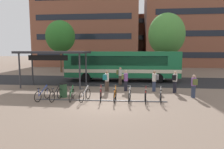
# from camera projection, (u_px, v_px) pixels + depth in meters

# --- Properties ---
(ground) EXTENTS (200.00, 200.00, 0.00)m
(ground) POSITION_uv_depth(u_px,v_px,m) (105.00, 104.00, 12.32)
(ground) COLOR #7A6656
(bus_lane_asphalt) EXTENTS (80.00, 7.20, 0.01)m
(bus_lane_asphalt) POSITION_uv_depth(u_px,v_px,m) (117.00, 81.00, 21.71)
(bus_lane_asphalt) COLOR #232326
(bus_lane_asphalt) RESTS_ON ground
(city_bus) EXTENTS (12.10, 2.98, 3.20)m
(city_bus) POSITION_uv_depth(u_px,v_px,m) (123.00, 65.00, 21.44)
(city_bus) COLOR #196B3D
(city_bus) RESTS_ON ground
(bike_rack) EXTENTS (8.70, 0.35, 0.70)m
(bike_rack) POSITION_uv_depth(u_px,v_px,m) (100.00, 100.00, 13.08)
(bike_rack) COLOR #47474C
(bike_rack) RESTS_ON ground
(parked_bicycle_blue_0) EXTENTS (0.53, 1.70, 0.99)m
(parked_bicycle_blue_0) POSITION_uv_depth(u_px,v_px,m) (43.00, 95.00, 13.23)
(parked_bicycle_blue_0) COLOR black
(parked_bicycle_blue_0) RESTS_ON ground
(parked_bicycle_black_1) EXTENTS (0.52, 1.72, 0.99)m
(parked_bicycle_black_1) POSITION_uv_depth(u_px,v_px,m) (56.00, 95.00, 13.17)
(parked_bicycle_black_1) COLOR black
(parked_bicycle_black_1) RESTS_ON ground
(parked_bicycle_green_2) EXTENTS (0.52, 1.72, 0.99)m
(parked_bicycle_green_2) POSITION_uv_depth(u_px,v_px,m) (72.00, 95.00, 13.14)
(parked_bicycle_green_2) COLOR black
(parked_bicycle_green_2) RESTS_ON ground
(parked_bicycle_white_3) EXTENTS (0.55, 1.70, 0.99)m
(parked_bicycle_white_3) POSITION_uv_depth(u_px,v_px,m) (85.00, 95.00, 13.09)
(parked_bicycle_white_3) COLOR black
(parked_bicycle_white_3) RESTS_ON ground
(parked_bicycle_red_4) EXTENTS (0.52, 1.72, 0.99)m
(parked_bicycle_red_4) POSITION_uv_depth(u_px,v_px,m) (101.00, 95.00, 13.12)
(parked_bicycle_red_4) COLOR black
(parked_bicycle_red_4) RESTS_ON ground
(parked_bicycle_orange_5) EXTENTS (0.52, 1.72, 0.99)m
(parked_bicycle_orange_5) POSITION_uv_depth(u_px,v_px,m) (115.00, 96.00, 12.90)
(parked_bicycle_orange_5) COLOR black
(parked_bicycle_orange_5) RESTS_ON ground
(parked_bicycle_white_6) EXTENTS (0.52, 1.72, 0.99)m
(parked_bicycle_white_6) POSITION_uv_depth(u_px,v_px,m) (130.00, 96.00, 12.81)
(parked_bicycle_white_6) COLOR black
(parked_bicycle_white_6) RESTS_ON ground
(parked_bicycle_red_7) EXTENTS (0.52, 1.72, 0.99)m
(parked_bicycle_red_7) POSITION_uv_depth(u_px,v_px,m) (146.00, 96.00, 12.73)
(parked_bicycle_red_7) COLOR black
(parked_bicycle_red_7) RESTS_ON ground
(parked_bicycle_white_8) EXTENTS (0.52, 1.72, 0.99)m
(parked_bicycle_white_8) POSITION_uv_depth(u_px,v_px,m) (161.00, 96.00, 12.70)
(parked_bicycle_white_8) COLOR black
(parked_bicycle_white_8) RESTS_ON ground
(transit_shelter) EXTENTS (6.21, 3.03, 3.24)m
(transit_shelter) POSITION_uv_depth(u_px,v_px,m) (53.00, 53.00, 17.88)
(transit_shelter) COLOR #38383D
(transit_shelter) RESTS_ON ground
(commuter_black_pack_0) EXTENTS (0.52, 0.60, 1.71)m
(commuter_black_pack_0) POSITION_uv_depth(u_px,v_px,m) (175.00, 80.00, 15.43)
(commuter_black_pack_0) COLOR black
(commuter_black_pack_0) RESTS_ON ground
(commuter_grey_pack_1) EXTENTS (0.56, 0.39, 1.67)m
(commuter_grey_pack_1) POSITION_uv_depth(u_px,v_px,m) (155.00, 80.00, 16.01)
(commuter_grey_pack_1) COLOR #2D3851
(commuter_grey_pack_1) RESTS_ON ground
(commuter_olive_pack_2) EXTENTS (0.52, 0.34, 1.68)m
(commuter_olive_pack_2) POSITION_uv_depth(u_px,v_px,m) (125.00, 79.00, 16.18)
(commuter_olive_pack_2) COLOR black
(commuter_olive_pack_2) RESTS_ON ground
(commuter_teal_pack_3) EXTENTS (0.54, 0.60, 1.67)m
(commuter_teal_pack_3) POSITION_uv_depth(u_px,v_px,m) (107.00, 80.00, 15.99)
(commuter_teal_pack_3) COLOR #47382D
(commuter_teal_pack_3) RESTS_ON ground
(commuter_olive_pack_4) EXTENTS (0.37, 0.54, 1.63)m
(commuter_olive_pack_4) POSITION_uv_depth(u_px,v_px,m) (194.00, 85.00, 13.86)
(commuter_olive_pack_4) COLOR #2D3851
(commuter_olive_pack_4) RESTS_ON ground
(commuter_olive_pack_5) EXTENTS (0.58, 0.43, 1.72)m
(commuter_olive_pack_5) POSITION_uv_depth(u_px,v_px,m) (120.00, 75.00, 18.92)
(commuter_olive_pack_5) COLOR #47382D
(commuter_olive_pack_5) RESTS_ON ground
(trash_bin) EXTENTS (0.55, 0.55, 1.03)m
(trash_bin) POSITION_uv_depth(u_px,v_px,m) (63.00, 90.00, 14.11)
(trash_bin) COLOR #284C2D
(trash_bin) RESTS_ON ground
(street_tree_0) EXTENTS (4.34, 4.34, 7.75)m
(street_tree_0) POSITION_uv_depth(u_px,v_px,m) (60.00, 37.00, 29.69)
(street_tree_0) COLOR brown
(street_tree_0) RESTS_ON ground
(street_tree_1) EXTENTS (4.76, 4.76, 8.19)m
(street_tree_1) POSITION_uv_depth(u_px,v_px,m) (167.00, 35.00, 26.20)
(street_tree_1) COLOR brown
(street_tree_1) RESTS_ON ground
(building_left_wing) EXTENTS (21.30, 13.88, 14.94)m
(building_left_wing) POSITION_uv_depth(u_px,v_px,m) (90.00, 32.00, 45.08)
(building_left_wing) COLOR brown
(building_left_wing) RESTS_ON ground
(building_right_wing) EXTENTS (26.94, 10.72, 24.33)m
(building_right_wing) POSITION_uv_depth(u_px,v_px,m) (211.00, 8.00, 41.34)
(building_right_wing) COLOR brown
(building_right_wing) RESTS_ON ground
(building_centre_block) EXTENTS (19.90, 13.12, 12.20)m
(building_centre_block) POSITION_uv_depth(u_px,v_px,m) (140.00, 40.00, 55.65)
(building_centre_block) COLOR brown
(building_centre_block) RESTS_ON ground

